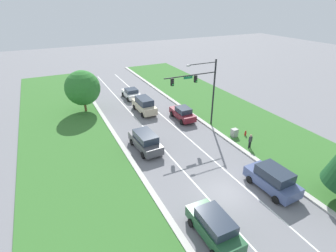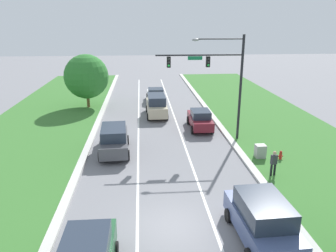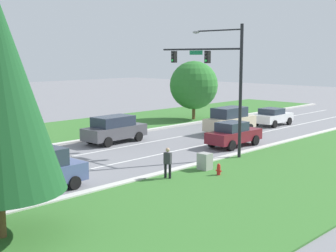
# 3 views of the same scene
# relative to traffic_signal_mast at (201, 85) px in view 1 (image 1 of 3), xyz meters

# --- Properties ---
(ground_plane) EXTENTS (160.00, 160.00, 0.00)m
(ground_plane) POSITION_rel_traffic_signal_mast_xyz_m (-4.44, -11.49, -5.47)
(ground_plane) COLOR slate
(curb_strip_right) EXTENTS (0.50, 90.00, 0.15)m
(curb_strip_right) POSITION_rel_traffic_signal_mast_xyz_m (1.21, -11.49, -5.39)
(curb_strip_right) COLOR beige
(curb_strip_right) RESTS_ON ground_plane
(curb_strip_left) EXTENTS (0.50, 90.00, 0.15)m
(curb_strip_left) POSITION_rel_traffic_signal_mast_xyz_m (-10.09, -11.49, -5.39)
(curb_strip_left) COLOR beige
(curb_strip_left) RESTS_ON ground_plane
(grass_verge_right) EXTENTS (10.00, 90.00, 0.08)m
(grass_verge_right) POSITION_rel_traffic_signal_mast_xyz_m (6.46, -11.49, -5.43)
(grass_verge_right) COLOR #38702D
(grass_verge_right) RESTS_ON ground_plane
(grass_verge_left) EXTENTS (10.00, 90.00, 0.08)m
(grass_verge_left) POSITION_rel_traffic_signal_mast_xyz_m (-15.34, -11.49, -5.43)
(grass_verge_left) COLOR #38702D
(grass_verge_left) RESTS_ON ground_plane
(lane_stripe_inner_left) EXTENTS (0.14, 81.00, 0.01)m
(lane_stripe_inner_left) POSITION_rel_traffic_signal_mast_xyz_m (-6.24, -11.49, -5.46)
(lane_stripe_inner_left) COLOR white
(lane_stripe_inner_left) RESTS_ON ground_plane
(lane_stripe_inner_right) EXTENTS (0.14, 81.00, 0.01)m
(lane_stripe_inner_right) POSITION_rel_traffic_signal_mast_xyz_m (-2.64, -11.49, -5.46)
(lane_stripe_inner_right) COLOR white
(lane_stripe_inner_right) RESTS_ON ground_plane
(traffic_signal_mast) EXTENTS (6.73, 0.41, 8.31)m
(traffic_signal_mast) POSITION_rel_traffic_signal_mast_xyz_m (0.00, 0.00, 0.00)
(traffic_signal_mast) COLOR black
(traffic_signal_mast) RESTS_ON ground_plane
(forest_suv) EXTENTS (2.08, 4.55, 1.88)m
(forest_suv) POSITION_rel_traffic_signal_mast_xyz_m (-8.05, -14.70, -4.50)
(forest_suv) COLOR #235633
(forest_suv) RESTS_ON ground_plane
(white_sedan) EXTENTS (2.17, 4.22, 1.61)m
(white_sedan) POSITION_rel_traffic_signal_mast_xyz_m (-4.21, 13.73, -4.64)
(white_sedan) COLOR white
(white_sedan) RESTS_ON ground_plane
(slate_blue_suv) EXTENTS (2.39, 4.73, 2.05)m
(slate_blue_suv) POSITION_rel_traffic_signal_mast_xyz_m (-0.79, -12.72, -4.43)
(slate_blue_suv) COLOR #475684
(slate_blue_suv) RESTS_ON ground_plane
(graphite_suv) EXTENTS (2.34, 5.06, 1.99)m
(graphite_suv) POSITION_rel_traffic_signal_mast_xyz_m (-7.97, -2.02, -4.43)
(graphite_suv) COLOR #4C4C51
(graphite_suv) RESTS_ON ground_plane
(champagne_suv) EXTENTS (2.13, 5.11, 2.17)m
(champagne_suv) POSITION_rel_traffic_signal_mast_xyz_m (-4.41, 7.43, -4.36)
(champagne_suv) COLOR beige
(champagne_suv) RESTS_ON ground_plane
(burgundy_sedan) EXTENTS (1.98, 4.54, 1.77)m
(burgundy_sedan) POSITION_rel_traffic_signal_mast_xyz_m (-0.74, 2.92, -4.57)
(burgundy_sedan) COLOR maroon
(burgundy_sedan) RESTS_ON ground_plane
(utility_cabinet) EXTENTS (0.70, 0.60, 1.01)m
(utility_cabinet) POSITION_rel_traffic_signal_mast_xyz_m (2.32, -3.97, -4.96)
(utility_cabinet) COLOR #9E9E99
(utility_cabinet) RESTS_ON ground_plane
(pedestrian) EXTENTS (0.43, 0.32, 1.69)m
(pedestrian) POSITION_rel_traffic_signal_mast_xyz_m (2.14, -6.77, -4.53)
(pedestrian) COLOR black
(pedestrian) RESTS_ON ground_plane
(fire_hydrant) EXTENTS (0.34, 0.20, 0.70)m
(fire_hydrant) POSITION_rel_traffic_signal_mast_xyz_m (3.63, -4.39, -5.12)
(fire_hydrant) COLOR red
(fire_hydrant) RESTS_ON ground_plane
(oak_near_left_tree) EXTENTS (4.79, 4.79, 5.89)m
(oak_near_left_tree) POSITION_rel_traffic_signal_mast_xyz_m (-11.81, 11.36, -1.98)
(oak_near_left_tree) COLOR brown
(oak_near_left_tree) RESTS_ON ground_plane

